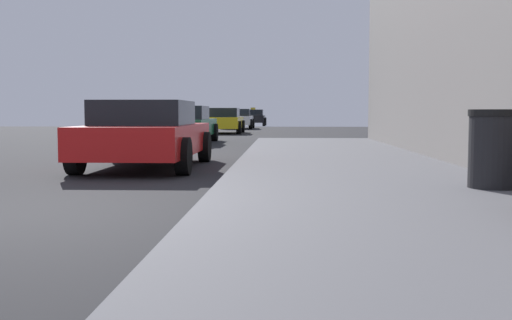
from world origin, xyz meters
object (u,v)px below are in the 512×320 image
Objects in this scene: car_red at (147,134)px; car_white at (238,119)px; car_yellow at (223,121)px; car_black at (253,118)px; trash_bin at (494,148)px; car_green at (183,124)px.

car_red and car_white have the same top height.
car_white is (0.11, 8.95, 0.00)m from car_yellow.
car_red and car_yellow have the same top height.
trash_bin is at bearing -83.30° from car_black.
car_yellow is 17.71m from car_black.
car_black is at bearing 89.62° from car_red.
car_white is at bearing 88.46° from car_green.
car_black is (-4.86, 41.38, 0.02)m from trash_bin.
car_green reaches higher than car_white.
car_black is at bearing 87.77° from car_green.
trash_bin is 0.21× the size of car_red.
car_green reaches higher than car_yellow.
trash_bin is 0.22× the size of car_black.
car_black is (0.25, 37.22, -0.00)m from car_red.
car_red reaches higher than trash_bin.
car_red is at bearing -85.03° from car_green.
car_white is 1.05× the size of car_black.
car_yellow is at bearing 87.70° from car_green.
car_red is (-5.11, 4.16, 0.02)m from trash_bin.
car_white is at bearing 90.65° from car_red.
trash_bin is 6.59m from car_red.
car_yellow is 0.97× the size of car_black.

